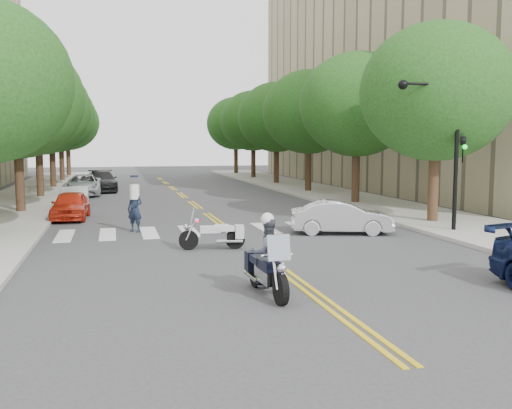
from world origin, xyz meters
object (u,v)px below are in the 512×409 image
object	(u,v)px
motorcycle_police	(267,258)
convertible	(341,217)
motorcycle_parked	(218,235)
officer_standing	(135,209)

from	to	relation	value
motorcycle_police	convertible	world-z (taller)	motorcycle_police
motorcycle_parked	convertible	distance (m)	5.52
motorcycle_parked	convertible	size ratio (longest dim) A/B	0.56
officer_standing	convertible	bearing A→B (deg)	20.38
motorcycle_police	motorcycle_parked	bearing A→B (deg)	-93.17
convertible	motorcycle_police	bearing A→B (deg)	163.33
officer_standing	convertible	distance (m)	7.97
motorcycle_police	officer_standing	distance (m)	10.46
motorcycle_parked	convertible	bearing A→B (deg)	-62.25
officer_standing	motorcycle_parked	bearing A→B (deg)	-22.91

